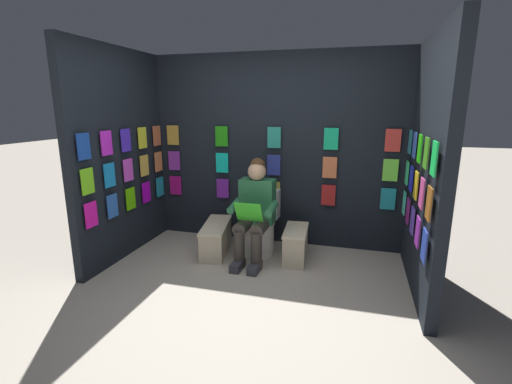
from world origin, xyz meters
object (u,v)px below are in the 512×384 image
(toilet, at_px, (260,227))
(comic_longbox_near, at_px, (296,244))
(person_reading, at_px, (255,210))
(comic_longbox_far, at_px, (216,238))

(toilet, relative_size, comic_longbox_near, 1.27)
(comic_longbox_near, bearing_deg, person_reading, 10.91)
(toilet, height_order, comic_longbox_near, toilet)
(comic_longbox_far, bearing_deg, toilet, -176.42)
(toilet, distance_m, person_reading, 0.35)
(comic_longbox_near, relative_size, comic_longbox_far, 0.73)
(person_reading, relative_size, comic_longbox_near, 1.95)
(comic_longbox_far, bearing_deg, comic_longbox_near, 170.97)
(person_reading, distance_m, comic_longbox_near, 0.63)
(comic_longbox_far, bearing_deg, person_reading, 159.26)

